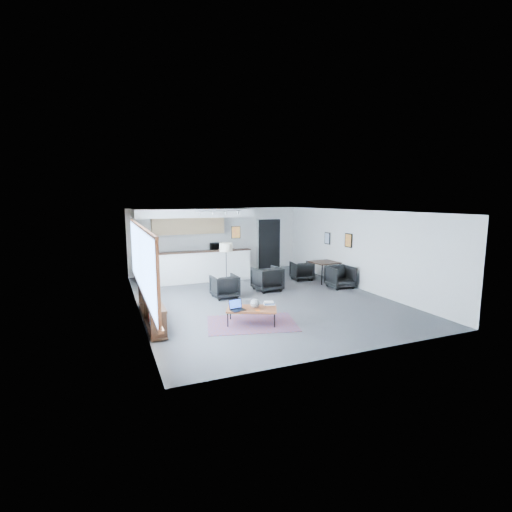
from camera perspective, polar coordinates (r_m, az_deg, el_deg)
name	(u,v)px	position (r m, az deg, el deg)	size (l,w,h in m)	color
room	(260,255)	(11.02, 0.55, 0.16)	(7.02, 9.02, 2.62)	#47474A
window	(141,262)	(9.30, -17.25, -0.87)	(0.10, 5.95, 1.66)	#8CBFFF
console	(151,308)	(9.41, -15.86, -7.74)	(0.35, 3.00, 0.80)	black
kitchenette	(192,241)	(14.17, -9.80, 2.25)	(4.20, 1.96, 2.60)	white
doorway	(269,243)	(15.98, 2.00, 2.00)	(1.10, 0.12, 2.15)	black
track_light	(219,212)	(12.78, -5.76, 6.82)	(1.60, 0.07, 0.15)	silver
wall_art_lower	(348,240)	(13.05, 14.04, 2.33)	(0.03, 0.38, 0.48)	black
wall_art_upper	(327,238)	(14.12, 10.92, 2.70)	(0.03, 0.34, 0.44)	black
kilim_rug	(252,323)	(8.99, -0.65, -10.32)	(2.37, 1.89, 0.01)	#553042
coffee_table	(252,309)	(8.89, -0.66, -8.19)	(1.33, 1.06, 0.38)	brown
laptop	(237,307)	(8.74, -3.01, -7.83)	(0.38, 0.33, 0.24)	black
ceramic_pot	(255,303)	(8.87, -0.13, -7.29)	(0.22, 0.22, 0.22)	gray
book_stack	(269,303)	(9.13, 2.03, -7.29)	(0.32, 0.28, 0.08)	silver
coaster	(258,310)	(8.69, 0.26, -8.37)	(0.12, 0.12, 0.01)	#E5590C
armchair_left	(225,285)	(11.23, -4.86, -4.50)	(0.74, 0.69, 0.76)	black
armchair_right	(267,278)	(12.05, 1.71, -3.34)	(0.83, 0.77, 0.85)	black
floor_lamp	(226,249)	(12.36, -4.63, 1.11)	(0.45, 0.45, 1.51)	black
dining_table	(325,264)	(13.49, 10.50, -1.14)	(0.93, 0.93, 0.73)	black
dining_chair_near	(340,278)	(12.75, 12.87, -3.25)	(0.67, 0.63, 0.69)	black
dining_chair_far	(302,271)	(13.77, 7.05, -2.35)	(0.61, 0.57, 0.63)	black
microwave	(217,246)	(14.90, -5.98, 1.60)	(0.53, 0.29, 0.36)	black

